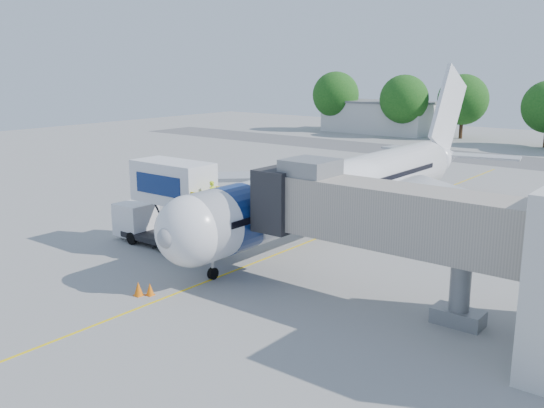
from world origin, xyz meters
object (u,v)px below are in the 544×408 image
Objects in this scene: aircraft at (348,186)px; jet_bridge at (371,214)px; catering_hiloader at (166,204)px; ground_tug at (127,352)px.

jet_bridge is (7.99, -11.12, 1.39)m from aircraft.
aircraft is 12.77m from catering_hiloader.
aircraft is at bearing 125.70° from jet_bridge.
ground_tug is at bearing -47.54° from catering_hiloader.
jet_bridge is at bearing -54.30° from aircraft.
jet_bridge is 12.77m from ground_tug.
ground_tug is at bearing -106.63° from jet_bridge.
jet_bridge is at bearing 0.01° from catering_hiloader.
aircraft is 9.35× the size of ground_tug.
aircraft is 13.77m from jet_bridge.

